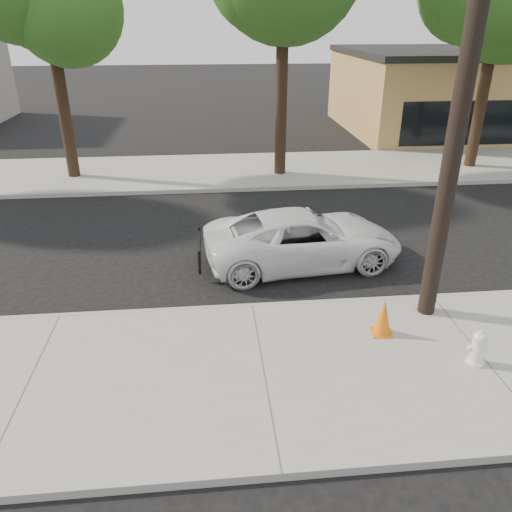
{
  "coord_description": "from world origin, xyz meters",
  "views": [
    {
      "loc": [
        -0.82,
        -11.23,
        5.72
      ],
      "look_at": [
        0.14,
        -1.46,
        1.0
      ],
      "focal_mm": 35.0,
      "sensor_mm": 36.0,
      "label": 1
    }
  ],
  "objects_px": {
    "utility_pole": "(465,83)",
    "fire_hydrant": "(478,349)",
    "police_cruiser": "(303,238)",
    "traffic_cone": "(383,317)"
  },
  "relations": [
    {
      "from": "fire_hydrant",
      "to": "traffic_cone",
      "type": "relative_size",
      "value": 0.86
    },
    {
      "from": "utility_pole",
      "to": "fire_hydrant",
      "type": "relative_size",
      "value": 14.02
    },
    {
      "from": "fire_hydrant",
      "to": "utility_pole",
      "type": "bearing_deg",
      "value": 107.92
    },
    {
      "from": "police_cruiser",
      "to": "fire_hydrant",
      "type": "height_order",
      "value": "police_cruiser"
    },
    {
      "from": "utility_pole",
      "to": "police_cruiser",
      "type": "bearing_deg",
      "value": 127.09
    },
    {
      "from": "utility_pole",
      "to": "fire_hydrant",
      "type": "height_order",
      "value": "utility_pole"
    },
    {
      "from": "utility_pole",
      "to": "police_cruiser",
      "type": "relative_size",
      "value": 1.82
    },
    {
      "from": "utility_pole",
      "to": "fire_hydrant",
      "type": "xyz_separation_m",
      "value": [
        0.17,
        -1.77,
        -4.24
      ]
    },
    {
      "from": "utility_pole",
      "to": "fire_hydrant",
      "type": "bearing_deg",
      "value": -84.56
    },
    {
      "from": "utility_pole",
      "to": "police_cruiser",
      "type": "xyz_separation_m",
      "value": [
        -2.11,
        2.79,
        -4.01
      ]
    }
  ]
}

